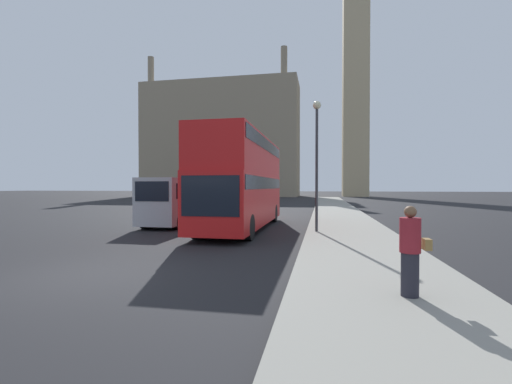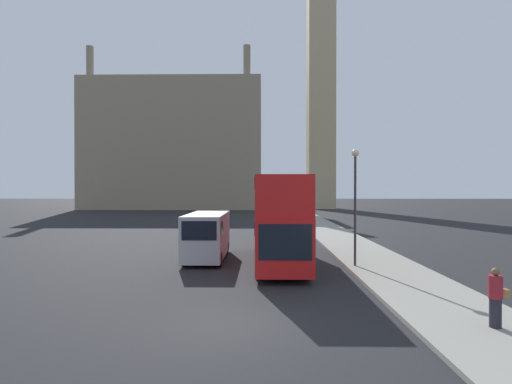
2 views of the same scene
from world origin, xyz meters
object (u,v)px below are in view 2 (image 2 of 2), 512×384
object	(u,v)px
clock_tower	(321,35)
street_lamp	(355,189)
red_double_decker_bus	(280,216)
white_van	(207,235)
pedestrian	(496,298)

from	to	relation	value
clock_tower	street_lamp	bearing A→B (deg)	-96.75
red_double_decker_bus	street_lamp	bearing A→B (deg)	-20.51
clock_tower	red_double_decker_bus	size ratio (longest dim) A/B	6.64
clock_tower	white_van	distance (m)	69.40
white_van	clock_tower	bearing A→B (deg)	75.75
red_double_decker_bus	pedestrian	size ratio (longest dim) A/B	6.28
clock_tower	white_van	xyz separation A→B (m)	(-14.93, -58.82, -33.66)
street_lamp	red_double_decker_bus	bearing A→B (deg)	159.49
clock_tower	pedestrian	size ratio (longest dim) A/B	41.74
clock_tower	white_van	size ratio (longest dim) A/B	11.80
clock_tower	red_double_decker_bus	distance (m)	68.96
clock_tower	pedestrian	distance (m)	78.03
clock_tower	street_lamp	distance (m)	69.03
white_van	pedestrian	size ratio (longest dim) A/B	3.54
pedestrian	street_lamp	bearing A→B (deg)	101.61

